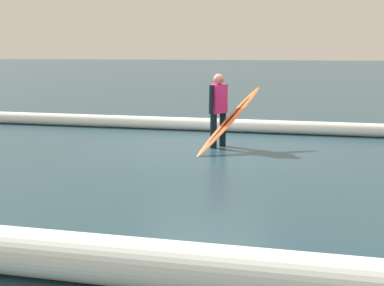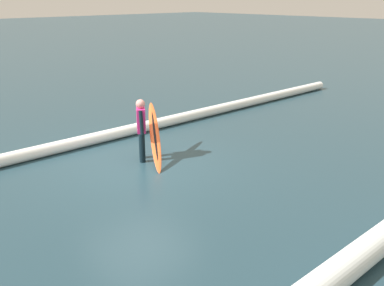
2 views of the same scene
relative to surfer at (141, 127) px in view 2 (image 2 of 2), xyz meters
The scene contains 4 objects.
ground_plane 0.90m from the surfer, 26.40° to the left, with size 144.93×144.93×0.00m, color #223C48.
surfer is the anchor object (origin of this frame).
surfboard 0.40m from the surfer, 144.87° to the left, with size 1.26×1.71×1.24m.
wave_crest_foreground 2.26m from the surfer, 121.57° to the right, with size 0.32×0.32×19.52m, color white.
Camera 2 is at (5.90, 8.04, 3.83)m, focal length 41.35 mm.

